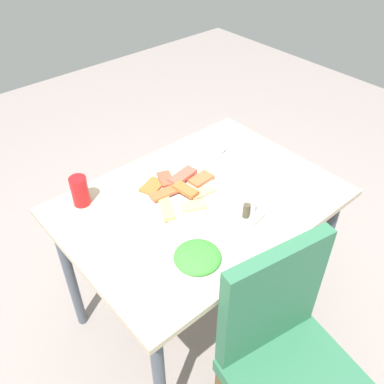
{
  "coord_description": "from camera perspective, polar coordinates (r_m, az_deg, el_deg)",
  "views": [
    {
      "loc": [
        0.84,
        0.92,
        1.81
      ],
      "look_at": [
        0.02,
        -0.03,
        0.76
      ],
      "focal_mm": 39.14,
      "sensor_mm": 36.0,
      "label": 1
    }
  ],
  "objects": [
    {
      "name": "ground_plane",
      "position": [
        2.19,
        0.89,
        -15.7
      ],
      "size": [
        6.0,
        6.0,
        0.0
      ],
      "primitive_type": "plane",
      "color": "gray"
    },
    {
      "name": "dining_table",
      "position": [
        1.7,
        1.1,
        -3.32
      ],
      "size": [
        1.07,
        0.77,
        0.73
      ],
      "color": "beige",
      "rests_on": "ground_plane"
    },
    {
      "name": "dining_chair",
      "position": [
        1.53,
        12.8,
        -20.39
      ],
      "size": [
        0.49,
        0.49,
        0.89
      ],
      "color": "#32724F",
      "rests_on": "ground_plane"
    },
    {
      "name": "pide_platter",
      "position": [
        1.66,
        -1.68,
        -0.05
      ],
      "size": [
        0.33,
        0.32,
        0.04
      ],
      "color": "white",
      "rests_on": "dining_table"
    },
    {
      "name": "salad_plate_greens",
      "position": [
        1.92,
        2.25,
        6.32
      ],
      "size": [
        0.23,
        0.23,
        0.05
      ],
      "color": "white",
      "rests_on": "dining_table"
    },
    {
      "name": "salad_plate_rice",
      "position": [
        1.4,
        0.76,
        -8.98
      ],
      "size": [
        0.22,
        0.22,
        0.04
      ],
      "color": "white",
      "rests_on": "dining_table"
    },
    {
      "name": "soda_can",
      "position": [
        1.64,
        -15.04,
        0.14
      ],
      "size": [
        0.09,
        0.09,
        0.12
      ],
      "primitive_type": "cylinder",
      "rotation": [
        0.0,
        0.0,
        5.92
      ],
      "color": "red",
      "rests_on": "dining_table"
    },
    {
      "name": "paper_napkin",
      "position": [
        1.77,
        10.43,
        1.75
      ],
      "size": [
        0.16,
        0.16,
        0.0
      ],
      "primitive_type": "cube",
      "rotation": [
        0.0,
        0.0,
        0.05
      ],
      "color": "white",
      "rests_on": "dining_table"
    },
    {
      "name": "fork",
      "position": [
        1.78,
        10.01,
        2.12
      ],
      "size": [
        0.17,
        0.03,
        0.0
      ],
      "primitive_type": "cube",
      "rotation": [
        0.0,
        0.0,
        -0.06
      ],
      "color": "silver",
      "rests_on": "paper_napkin"
    },
    {
      "name": "spoon",
      "position": [
        1.76,
        10.88,
        1.57
      ],
      "size": [
        0.16,
        0.02,
        0.0
      ],
      "primitive_type": "cube",
      "rotation": [
        0.0,
        0.0,
        0.02
      ],
      "color": "silver",
      "rests_on": "paper_napkin"
    },
    {
      "name": "condiment_caddy",
      "position": [
        1.57,
        7.76,
        -2.77
      ],
      "size": [
        0.1,
        0.1,
        0.08
      ],
      "color": "#B2B2B7",
      "rests_on": "dining_table"
    }
  ]
}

